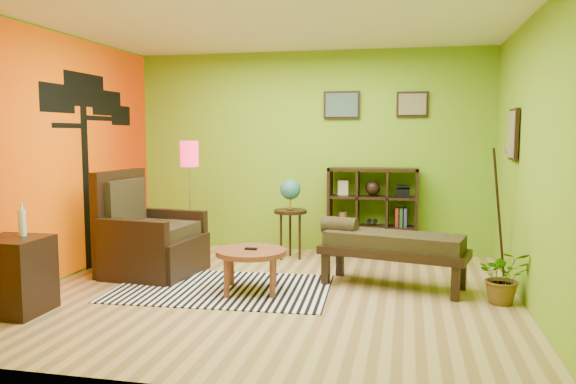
% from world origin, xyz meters
% --- Properties ---
extents(ground, '(5.00, 5.00, 0.00)m').
position_xyz_m(ground, '(0.00, 0.00, 0.00)').
color(ground, tan).
rests_on(ground, ground).
extents(room_shell, '(5.04, 4.54, 2.82)m').
position_xyz_m(room_shell, '(-0.09, 0.01, 1.80)').
color(room_shell, '#74A91A').
rests_on(room_shell, ground).
extents(zebra_rug, '(2.36, 1.55, 0.01)m').
position_xyz_m(zebra_rug, '(-0.57, 0.03, 0.01)').
color(zebra_rug, white).
rests_on(zebra_rug, ground).
extents(coffee_table, '(0.74, 0.74, 0.47)m').
position_xyz_m(coffee_table, '(-0.23, -0.02, 0.39)').
color(coffee_table, brown).
rests_on(coffee_table, ground).
extents(armchair, '(1.11, 1.12, 1.22)m').
position_xyz_m(armchair, '(-1.64, 0.49, 0.37)').
color(armchair, black).
rests_on(armchair, ground).
extents(side_cabinet, '(0.60, 0.54, 1.02)m').
position_xyz_m(side_cabinet, '(-2.20, -1.13, 0.36)').
color(side_cabinet, black).
rests_on(side_cabinet, ground).
extents(floor_lamp, '(0.24, 0.24, 1.57)m').
position_xyz_m(floor_lamp, '(-1.29, 0.96, 1.27)').
color(floor_lamp, silver).
rests_on(floor_lamp, ground).
extents(globe_table, '(0.44, 0.44, 1.06)m').
position_xyz_m(globe_table, '(-0.15, 1.63, 0.81)').
color(globe_table, black).
rests_on(globe_table, ground).
extents(cube_shelf, '(1.20, 0.35, 1.20)m').
position_xyz_m(cube_shelf, '(0.91, 2.03, 0.60)').
color(cube_shelf, black).
rests_on(cube_shelf, ground).
extents(bench, '(1.66, 0.92, 0.73)m').
position_xyz_m(bench, '(1.18, 0.50, 0.46)').
color(bench, black).
rests_on(bench, ground).
extents(potted_plant, '(0.48, 0.54, 0.42)m').
position_xyz_m(potted_plant, '(2.30, 0.12, 0.21)').
color(potted_plant, '#26661E').
rests_on(potted_plant, ground).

